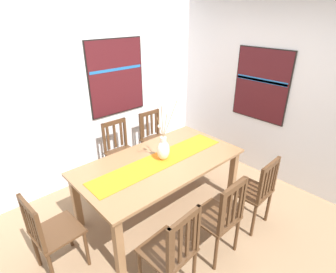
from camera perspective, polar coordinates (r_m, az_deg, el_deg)
ground_plane at (r=3.47m, az=4.20°, el=-18.92°), size 6.40×6.40×0.03m
wall_back at (r=4.11m, az=-14.48°, el=9.76°), size 6.40×0.12×2.70m
wall_side at (r=4.20m, az=22.90°, el=8.87°), size 0.12×6.40×2.70m
dining_table at (r=3.31m, az=-1.68°, el=-6.52°), size 2.01×1.07×0.75m
table_runner at (r=3.26m, az=-1.70°, el=-5.13°), size 1.85×0.36×0.01m
centerpiece_vase at (r=3.21m, az=-1.00°, el=-2.70°), size 0.22×0.21×0.78m
chair_0 at (r=2.54m, az=0.88°, el=-23.21°), size 0.45×0.45×0.97m
chair_1 at (r=2.88m, az=11.00°, el=-16.51°), size 0.42×0.42×0.97m
chair_2 at (r=4.07m, az=-10.13°, el=-3.12°), size 0.43×0.43×0.94m
chair_3 at (r=4.41m, az=-2.86°, el=-0.33°), size 0.43×0.43×0.92m
chair_4 at (r=2.92m, az=-23.88°, el=-18.28°), size 0.45×0.45×0.92m
chair_5 at (r=3.34m, az=18.18°, el=-10.88°), size 0.44×0.44×0.93m
painting_on_back_wall at (r=4.15m, az=-11.02°, el=12.34°), size 0.93×0.05×1.12m
painting_on_side_wall at (r=4.24m, az=19.36°, el=10.35°), size 0.05×0.86×1.07m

